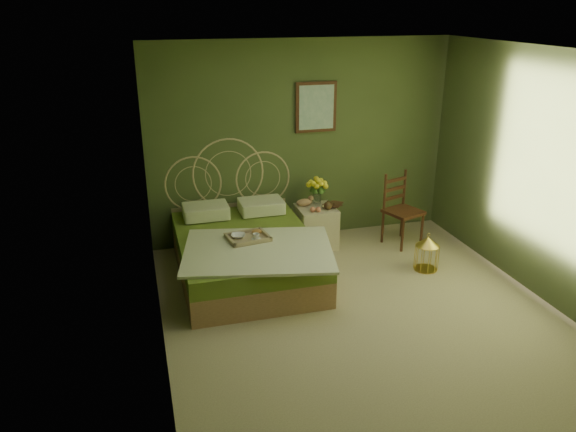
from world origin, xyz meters
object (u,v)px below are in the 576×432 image
object	(u,v)px
bed	(245,250)
chair	(401,204)
nightstand	(316,220)
birdcage	(427,254)

from	to	relation	value
bed	chair	world-z (taller)	bed
nightstand	chair	distance (m)	1.14
nightstand	birdcage	distance (m)	1.48
birdcage	bed	bearing A→B (deg)	167.22
bed	birdcage	distance (m)	2.16
bed	birdcage	bearing A→B (deg)	-12.78
birdcage	chair	bearing A→B (deg)	85.78
birdcage	nightstand	bearing A→B (deg)	135.10
chair	birdcage	bearing A→B (deg)	-113.72
bed	chair	size ratio (longest dim) A/B	2.39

